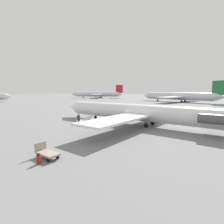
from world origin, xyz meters
TOP-DOWN VIEW (x-y plane):
  - ground_plane at (0.00, 0.00)m, footprint 600.00×600.00m
  - airplane_main at (-1.01, 0.23)m, footprint 34.61×26.82m
  - airplane_taxiing_distant at (62.35, -99.40)m, footprint 43.35×33.58m
  - airplane_far_right at (-2.76, -69.14)m, footprint 43.09×33.87m
  - boarding_stairs at (9.15, 1.90)m, footprint 1.88×4.14m
  - passenger at (9.35, 3.21)m, footprint 0.40×0.56m
  - luggage_cart at (2.38, 17.93)m, footprint 2.38×1.54m
  - suitcase at (2.03, 19.09)m, footprint 0.34×0.42m

SIDE VIEW (x-z plane):
  - ground_plane at x=0.00m, z-range 0.00..0.00m
  - suitcase at x=2.03m, z-range -0.11..0.77m
  - boarding_stairs at x=9.15m, z-range -0.50..1.27m
  - luggage_cart at x=2.38m, z-range -0.15..1.07m
  - passenger at x=9.35m, z-range 0.13..1.87m
  - airplane_main at x=-1.01m, z-range -1.47..5.80m
  - airplane_far_right at x=-2.76m, z-range -2.08..8.23m
  - airplane_taxiing_distant at x=62.35m, z-range -2.14..8.46m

